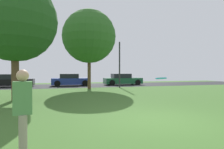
{
  "coord_description": "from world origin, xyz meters",
  "views": [
    {
      "loc": [
        -3.08,
        -5.3,
        1.57
      ],
      "look_at": [
        0.0,
        5.7,
        1.4
      ],
      "focal_mm": 29.92,
      "sensor_mm": 36.0,
      "label": 1
    }
  ],
  "objects_px": {
    "maple_tree_near": "(89,37)",
    "person_catcher": "(23,109)",
    "oak_tree_right": "(15,20)",
    "parked_car_black": "(11,81)",
    "street_lamp_post": "(120,65)",
    "frisbee_disc": "(161,78)",
    "parked_car_blue": "(71,80)",
    "parked_car_green": "(122,80)"
  },
  "relations": [
    {
      "from": "oak_tree_right",
      "to": "parked_car_black",
      "type": "height_order",
      "value": "oak_tree_right"
    },
    {
      "from": "street_lamp_post",
      "to": "parked_car_blue",
      "type": "bearing_deg",
      "value": 140.51
    },
    {
      "from": "person_catcher",
      "to": "street_lamp_post",
      "type": "xyz_separation_m",
      "value": [
        6.33,
        13.79,
        1.37
      ]
    },
    {
      "from": "frisbee_disc",
      "to": "parked_car_black",
      "type": "bearing_deg",
      "value": 112.92
    },
    {
      "from": "person_catcher",
      "to": "frisbee_disc",
      "type": "bearing_deg",
      "value": 0.0
    },
    {
      "from": "maple_tree_near",
      "to": "oak_tree_right",
      "type": "xyz_separation_m",
      "value": [
        -4.95,
        -5.84,
        -0.42
      ]
    },
    {
      "from": "oak_tree_right",
      "to": "maple_tree_near",
      "type": "bearing_deg",
      "value": 49.68
    },
    {
      "from": "oak_tree_right",
      "to": "parked_car_blue",
      "type": "distance_m",
      "value": 11.23
    },
    {
      "from": "parked_car_black",
      "to": "parked_car_blue",
      "type": "bearing_deg",
      "value": -1.72
    },
    {
      "from": "person_catcher",
      "to": "maple_tree_near",
      "type": "bearing_deg",
      "value": 69.09
    },
    {
      "from": "parked_car_blue",
      "to": "street_lamp_post",
      "type": "height_order",
      "value": "street_lamp_post"
    },
    {
      "from": "frisbee_disc",
      "to": "parked_car_blue",
      "type": "relative_size",
      "value": 0.07
    },
    {
      "from": "oak_tree_right",
      "to": "person_catcher",
      "type": "height_order",
      "value": "oak_tree_right"
    },
    {
      "from": "maple_tree_near",
      "to": "oak_tree_right",
      "type": "height_order",
      "value": "maple_tree_near"
    },
    {
      "from": "oak_tree_right",
      "to": "parked_car_black",
      "type": "bearing_deg",
      "value": 104.17
    },
    {
      "from": "parked_car_green",
      "to": "street_lamp_post",
      "type": "relative_size",
      "value": 0.99
    },
    {
      "from": "oak_tree_right",
      "to": "street_lamp_post",
      "type": "height_order",
      "value": "oak_tree_right"
    },
    {
      "from": "frisbee_disc",
      "to": "parked_car_green",
      "type": "xyz_separation_m",
      "value": [
        4.81,
        17.04,
        -0.8
      ]
    },
    {
      "from": "frisbee_disc",
      "to": "parked_car_blue",
      "type": "xyz_separation_m",
      "value": [
        -1.25,
        17.13,
        -0.79
      ]
    },
    {
      "from": "person_catcher",
      "to": "frisbee_disc",
      "type": "distance_m",
      "value": 3.12
    },
    {
      "from": "oak_tree_right",
      "to": "parked_car_blue",
      "type": "bearing_deg",
      "value": 70.68
    },
    {
      "from": "person_catcher",
      "to": "frisbee_disc",
      "type": "height_order",
      "value": "person_catcher"
    },
    {
      "from": "parked_car_green",
      "to": "street_lamp_post",
      "type": "distance_m",
      "value": 4.27
    },
    {
      "from": "oak_tree_right",
      "to": "person_catcher",
      "type": "distance_m",
      "value": 8.47
    },
    {
      "from": "maple_tree_near",
      "to": "person_catcher",
      "type": "relative_size",
      "value": 4.5
    },
    {
      "from": "oak_tree_right",
      "to": "parked_car_green",
      "type": "distance_m",
      "value": 14.27
    },
    {
      "from": "person_catcher",
      "to": "street_lamp_post",
      "type": "bearing_deg",
      "value": 58.13
    },
    {
      "from": "maple_tree_near",
      "to": "parked_car_blue",
      "type": "bearing_deg",
      "value": 109.23
    },
    {
      "from": "maple_tree_near",
      "to": "person_catcher",
      "type": "height_order",
      "value": "maple_tree_near"
    },
    {
      "from": "parked_car_blue",
      "to": "person_catcher",
      "type": "bearing_deg",
      "value": -95.89
    },
    {
      "from": "frisbee_disc",
      "to": "parked_car_blue",
      "type": "bearing_deg",
      "value": 94.17
    },
    {
      "from": "maple_tree_near",
      "to": "parked_car_black",
      "type": "distance_m",
      "value": 9.64
    },
    {
      "from": "parked_car_black",
      "to": "frisbee_disc",
      "type": "bearing_deg",
      "value": -67.08
    },
    {
      "from": "maple_tree_near",
      "to": "parked_car_blue",
      "type": "height_order",
      "value": "maple_tree_near"
    },
    {
      "from": "oak_tree_right",
      "to": "parked_car_blue",
      "type": "xyz_separation_m",
      "value": [
        3.5,
        9.99,
        -3.76
      ]
    },
    {
      "from": "frisbee_disc",
      "to": "parked_car_black",
      "type": "distance_m",
      "value": 18.82
    },
    {
      "from": "maple_tree_near",
      "to": "street_lamp_post",
      "type": "distance_m",
      "value": 4.01
    },
    {
      "from": "parked_car_blue",
      "to": "parked_car_green",
      "type": "height_order",
      "value": "parked_car_blue"
    },
    {
      "from": "parked_car_green",
      "to": "street_lamp_post",
      "type": "height_order",
      "value": "street_lamp_post"
    },
    {
      "from": "frisbee_disc",
      "to": "parked_car_green",
      "type": "height_order",
      "value": "frisbee_disc"
    },
    {
      "from": "person_catcher",
      "to": "parked_car_green",
      "type": "distance_m",
      "value": 19.12
    },
    {
      "from": "parked_car_blue",
      "to": "parked_car_green",
      "type": "xyz_separation_m",
      "value": [
        6.06,
        -0.1,
        -0.01
      ]
    }
  ]
}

